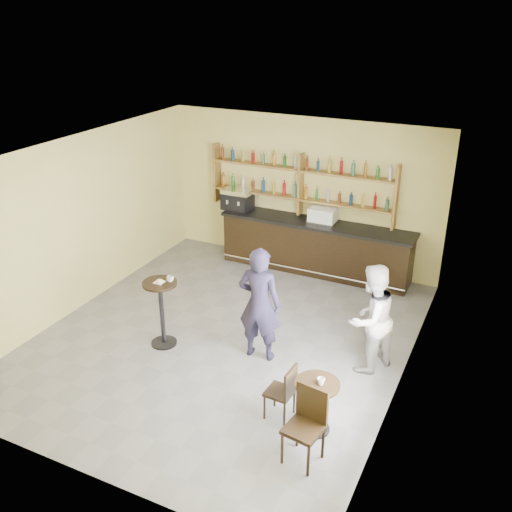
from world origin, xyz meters
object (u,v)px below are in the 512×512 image
at_px(man_main, 259,304).
at_px(patron_second, 371,319).
at_px(pastry_case, 323,216).
at_px(pedestal_table, 162,314).
at_px(chair_west, 280,391).
at_px(chair_south, 303,428).
at_px(espresso_machine, 237,199).
at_px(cafe_table, 316,407).
at_px(bar_counter, 315,247).

relative_size(man_main, patron_second, 1.08).
height_order(pastry_case, pedestal_table, pastry_case).
distance_m(man_main, patron_second, 1.73).
xyz_separation_m(man_main, chair_west, (0.89, -1.23, -0.54)).
xyz_separation_m(pastry_case, patron_second, (1.84, -2.96, -0.40)).
distance_m(man_main, chair_south, 2.44).
xyz_separation_m(espresso_machine, pastry_case, (1.98, 0.00, -0.06)).
relative_size(cafe_table, chair_south, 0.76).
height_order(chair_west, chair_south, chair_south).
bearing_deg(chair_west, pedestal_table, -105.15).
xyz_separation_m(man_main, cafe_table, (1.44, -1.28, -0.58)).
relative_size(pastry_case, chair_south, 0.55).
distance_m(cafe_table, chair_south, 0.61).
bearing_deg(espresso_machine, bar_counter, 4.84).
bearing_deg(cafe_table, espresso_machine, 127.45).
xyz_separation_m(pedestal_table, man_main, (1.61, 0.39, 0.38)).
bearing_deg(espresso_machine, pedestal_table, -77.07).
bearing_deg(bar_counter, pastry_case, 0.00).
bearing_deg(espresso_machine, man_main, -52.94).
relative_size(espresso_machine, patron_second, 0.36).
xyz_separation_m(bar_counter, chair_west, (1.19, -4.63, -0.14)).
bearing_deg(chair_south, patron_second, 94.37).
relative_size(pedestal_table, chair_west, 1.39).
distance_m(pedestal_table, man_main, 1.69).
bearing_deg(man_main, chair_south, 123.76).
height_order(pastry_case, chair_west, pastry_case).
relative_size(pastry_case, chair_west, 0.66).
bearing_deg(pedestal_table, man_main, 13.55).
relative_size(pedestal_table, patron_second, 0.66).
bearing_deg(cafe_table, chair_west, 174.81).
distance_m(bar_counter, chair_west, 4.78).
distance_m(espresso_machine, chair_south, 6.47).
xyz_separation_m(pedestal_table, chair_west, (2.50, -0.84, -0.16)).
bearing_deg(chair_west, patron_second, 158.33).
bearing_deg(man_main, cafe_table, 133.75).
distance_m(pastry_case, chair_west, 4.83).
relative_size(pedestal_table, man_main, 0.61).
bearing_deg(chair_south, cafe_table, 103.62).
relative_size(cafe_table, chair_west, 0.92).
bearing_deg(pedestal_table, pastry_case, 69.20).
bearing_deg(patron_second, pastry_case, -119.79).
xyz_separation_m(bar_counter, patron_second, (1.97, -2.96, 0.33)).
bearing_deg(cafe_table, pedestal_table, 163.72).
xyz_separation_m(espresso_machine, chair_south, (3.64, -5.28, -0.84)).
bearing_deg(patron_second, cafe_table, 20.71).
distance_m(pastry_case, cafe_table, 5.03).
distance_m(bar_counter, espresso_machine, 2.01).
height_order(man_main, cafe_table, man_main).
relative_size(man_main, cafe_table, 2.50).
bearing_deg(pedestal_table, espresso_machine, 98.09).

